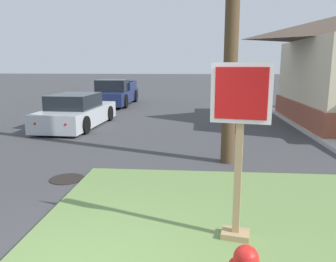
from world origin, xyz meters
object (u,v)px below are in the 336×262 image
Objects in this scene: manhole_cover at (67,179)px; stop_sign at (239,156)px; parked_sedan_silver at (77,112)px; pickup_truck_navy at (115,94)px.

stop_sign is at bearing -35.21° from manhole_cover.
pickup_truck_navy reaches higher than parked_sedan_silver.
parked_sedan_silver is at bearing 107.81° from manhole_cover.
manhole_cover is 0.16× the size of parked_sedan_silver.
manhole_cover is 0.14× the size of pickup_truck_navy.
stop_sign reaches higher than parked_sedan_silver.
stop_sign is at bearing -70.62° from pickup_truck_navy.
parked_sedan_silver reaches higher than manhole_cover.
parked_sedan_silver is at bearing -88.22° from pickup_truck_navy.
stop_sign is 0.50× the size of parked_sedan_silver.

